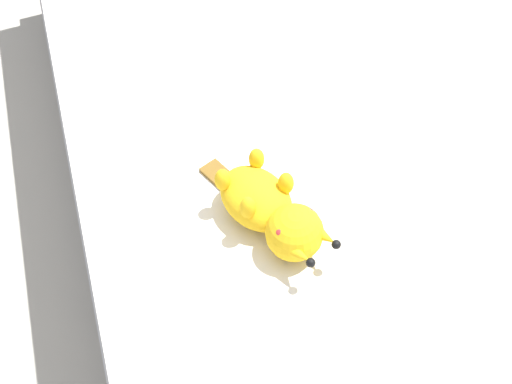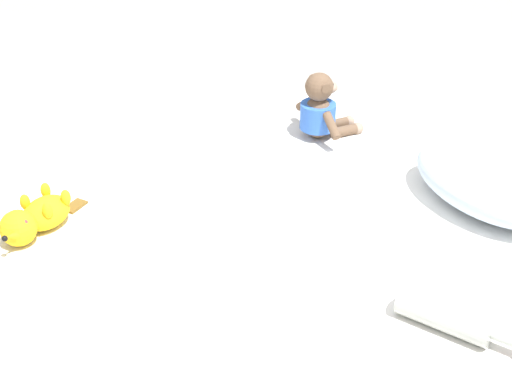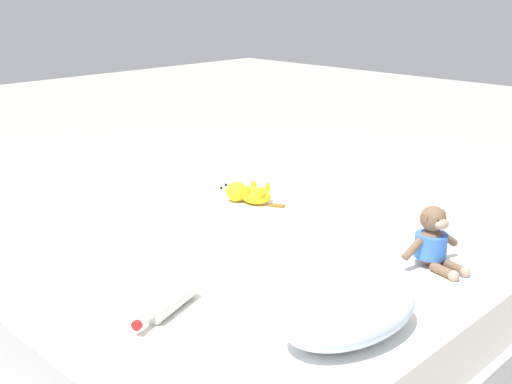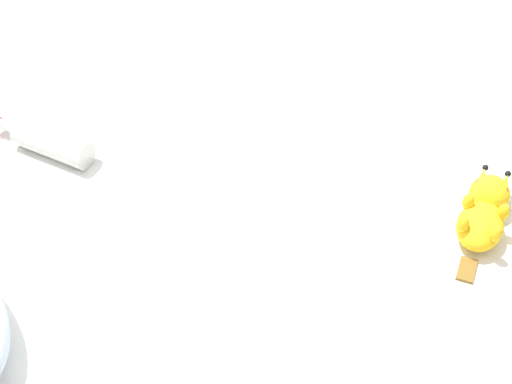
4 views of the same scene
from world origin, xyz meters
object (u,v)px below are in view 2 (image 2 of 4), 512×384
Objects in this scene: plush_monkey at (321,111)px; plush_yellow_creature at (34,218)px; pillow at (486,183)px; glass_bottle at (448,316)px; bed at (230,329)px.

plush_monkey is 0.89× the size of plush_yellow_creature.
pillow is 0.59m from glass_bottle.
pillow is at bearing 120.01° from glass_bottle.
plush_yellow_creature is (-0.43, -0.35, 0.28)m from bed.
plush_monkey is (-0.40, 0.67, 0.33)m from bed.
bed is at bearing -106.35° from pillow.
pillow is (0.22, 0.76, 0.31)m from bed.
pillow reaches higher than bed.
pillow is at bearing 59.36° from plush_yellow_creature.
plush_yellow_creature is (-0.65, -1.10, -0.03)m from pillow.
pillow is 1.63× the size of plush_yellow_creature.
bed is 7.15× the size of plush_monkey.
plush_yellow_creature is at bearing -141.26° from bed.
plush_monkey reaches higher than glass_bottle.
plush_yellow_creature is at bearing -147.72° from glass_bottle.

